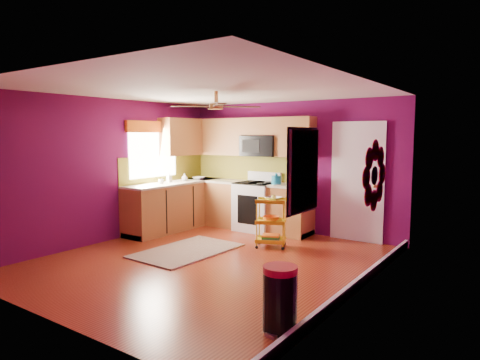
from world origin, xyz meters
The scene contains 18 objects.
ground centered at (0.00, 0.00, 0.00)m, with size 5.00×5.00×0.00m, color maroon.
room_envelope centered at (0.03, 0.00, 1.63)m, with size 4.54×5.04×2.52m.
lower_cabinets centered at (-1.35, 1.82, 0.43)m, with size 2.81×2.31×0.94m.
electric_range centered at (-0.55, 2.17, 0.48)m, with size 0.76×0.66×1.13m.
upper_cabinetry centered at (-1.24, 2.17, 1.80)m, with size 2.80×2.30×1.26m.
left_window centered at (-2.22, 1.05, 1.74)m, with size 0.08×1.35×1.08m.
panel_door centered at (1.35, 2.47, 1.02)m, with size 0.95×0.11×2.15m.
right_wall_art centered at (2.23, -0.34, 1.44)m, with size 0.04×2.74×1.04m.
ceiling_fan centered at (0.00, 0.20, 2.29)m, with size 1.01×1.01×0.26m.
shag_rug centered at (-0.62, 0.21, 0.01)m, with size 1.05×1.71×0.02m, color black.
rolling_cart centered at (0.35, 1.23, 0.45)m, with size 0.59×0.52×0.88m.
trash_can centered at (1.99, -1.37, 0.31)m, with size 0.40×0.41×0.63m.
teal_kettle centered at (-0.09, 2.14, 1.02)m, with size 0.18×0.18×0.21m.
toaster centered at (0.40, 2.22, 1.03)m, with size 0.22×0.15×0.18m, color beige.
soap_bottle_a centered at (-2.02, 1.26, 1.03)m, with size 0.08×0.08×0.18m, color #EA3F72.
soap_bottle_b centered at (-1.93, 1.62, 1.02)m, with size 0.12×0.12×0.15m, color white.
counter_dish centered at (-1.85, 1.97, 0.97)m, with size 0.24×0.24×0.06m, color white.
counter_cup centered at (-1.96, 0.98, 0.98)m, with size 0.11×0.11×0.09m, color white.
Camera 1 is at (3.92, -4.80, 1.86)m, focal length 32.00 mm.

